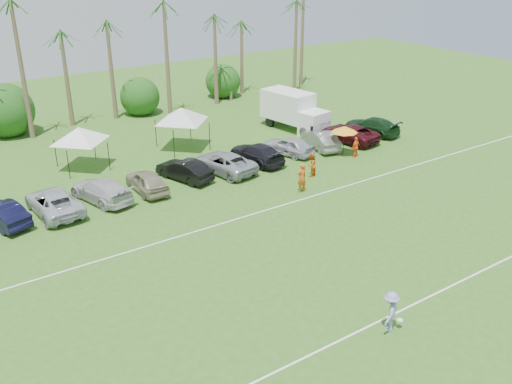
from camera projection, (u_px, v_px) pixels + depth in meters
ground at (400, 354)px, 22.99m from camera, size 120.00×120.00×0.00m
field_lines at (281, 268)px, 29.02m from camera, size 80.00×12.10×0.01m
palm_tree_4 at (23, 46)px, 46.52m from camera, size 2.40×2.40×8.90m
palm_tree_5 at (70, 31)px, 48.25m from camera, size 2.40×2.40×9.90m
palm_tree_6 at (114, 17)px, 49.99m from camera, size 2.40×2.40×10.90m
palm_tree_7 at (155, 4)px, 51.73m from camera, size 2.40×2.40×11.90m
palm_tree_8 at (204, 29)px, 55.37m from camera, size 2.40×2.40×8.90m
palm_tree_9 at (246, 16)px, 57.62m from camera, size 2.40×2.40×9.90m
palm_tree_10 at (286, 4)px, 59.87m from camera, size 2.40×2.40×10.90m
bush_tree_1 at (6, 114)px, 48.52m from camera, size 4.00×4.00×4.00m
bush_tree_2 at (137, 94)px, 54.76m from camera, size 4.00×4.00×4.00m
bush_tree_3 at (226, 81)px, 59.97m from camera, size 4.00×4.00×4.00m
sideline_player_a at (302, 178)px, 37.54m from camera, size 0.75×0.52×2.01m
sideline_player_b at (311, 165)px, 40.10m from camera, size 1.00×0.89×1.72m
sideline_player_c at (356, 147)px, 43.75m from camera, size 0.99×0.56×1.60m
box_truck at (294, 110)px, 49.86m from camera, size 3.27×6.63×3.28m
canopy_tent_left at (78, 127)px, 40.60m from camera, size 4.51×4.51×3.66m
canopy_tent_right at (181, 108)px, 44.58m from camera, size 4.82×4.82×3.91m
market_umbrella at (344, 129)px, 43.67m from camera, size 2.08×2.08×2.32m
frisbee_player at (390, 312)px, 24.03m from camera, size 1.40×1.21×1.87m
parked_car_1 at (1, 213)px, 33.21m from camera, size 2.74×4.65×1.45m
parked_car_2 at (54, 202)px, 34.67m from camera, size 2.63×5.31×1.45m
parked_car_3 at (101, 190)px, 36.34m from camera, size 3.19×5.33×1.45m
parked_car_4 at (147, 181)px, 37.69m from camera, size 1.82×4.29×1.45m
parked_car_5 at (184, 170)px, 39.58m from camera, size 2.73×4.65×1.45m
parked_car_6 at (224, 163)px, 40.88m from camera, size 3.32×5.56×1.45m
parked_car_7 at (257, 153)px, 42.68m from camera, size 2.47×5.15×1.45m
parked_car_8 at (288, 146)px, 44.28m from camera, size 2.85×4.56×1.45m
parked_car_9 at (321, 140)px, 45.64m from camera, size 2.52×4.63×1.45m
parked_car_10 at (349, 133)px, 47.16m from camera, size 3.19×5.52×1.45m
parked_car_11 at (372, 126)px, 49.04m from camera, size 3.00×5.29×1.45m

